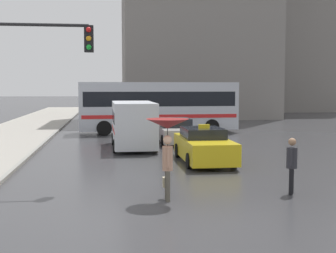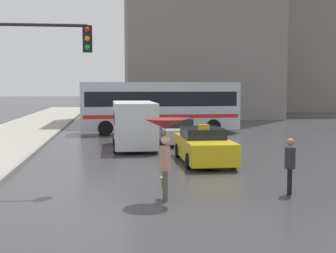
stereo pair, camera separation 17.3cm
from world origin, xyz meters
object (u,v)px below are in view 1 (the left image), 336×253
object	(u,v)px
traffic_light	(26,68)
pedestrian_man	(292,161)
ambulance_van	(133,123)
pedestrian_with_umbrella	(167,133)
city_bus	(158,105)
taxi	(204,146)
sedan_red	(176,132)

from	to	relation	value
traffic_light	pedestrian_man	bearing A→B (deg)	-13.97
ambulance_van	pedestrian_man	world-z (taller)	ambulance_van
pedestrian_with_umbrella	traffic_light	distance (m)	4.91
pedestrian_man	traffic_light	bearing A→B (deg)	-76.98
city_bus	traffic_light	size ratio (longest dim) A/B	2.01
ambulance_van	pedestrian_with_umbrella	distance (m)	11.12
ambulance_van	pedestrian_man	bearing A→B (deg)	109.40
ambulance_van	pedestrian_man	distance (m)	11.48
taxi	traffic_light	distance (m)	8.09
city_bus	pedestrian_man	world-z (taller)	city_bus
sedan_red	pedestrian_man	xyz separation A→B (m)	(1.50, -12.61, 0.32)
city_bus	pedestrian_man	size ratio (longest dim) A/B	6.48
ambulance_van	traffic_light	size ratio (longest dim) A/B	0.97
pedestrian_with_umbrella	traffic_light	size ratio (longest dim) A/B	0.43
sedan_red	pedestrian_with_umbrella	xyz separation A→B (m)	(-2.13, -12.93, 1.22)
pedestrian_with_umbrella	pedestrian_man	xyz separation A→B (m)	(3.63, 0.32, -0.90)
ambulance_van	pedestrian_with_umbrella	xyz separation A→B (m)	(0.30, -11.10, 0.56)
taxi	sedan_red	distance (m)	6.61
taxi	sedan_red	size ratio (longest dim) A/B	1.09
taxi	ambulance_van	distance (m)	5.49
sedan_red	pedestrian_with_umbrella	distance (m)	13.16
taxi	city_bus	xyz separation A→B (m)	(-0.53, 12.41, 1.21)
city_bus	pedestrian_with_umbrella	size ratio (longest dim) A/B	4.73
sedan_red	ambulance_van	world-z (taller)	ambulance_van
city_bus	sedan_red	bearing A→B (deg)	-179.18
ambulance_van	city_bus	size ratio (longest dim) A/B	0.48
taxi	pedestrian_man	bearing A→B (deg)	102.41
taxi	sedan_red	bearing A→B (deg)	-88.43
pedestrian_man	traffic_light	world-z (taller)	traffic_light
city_bus	traffic_light	xyz separation A→B (m)	(-5.77, -16.51, 1.78)
city_bus	pedestrian_man	bearing A→B (deg)	-176.89
sedan_red	pedestrian_with_umbrella	world-z (taller)	pedestrian_with_umbrella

